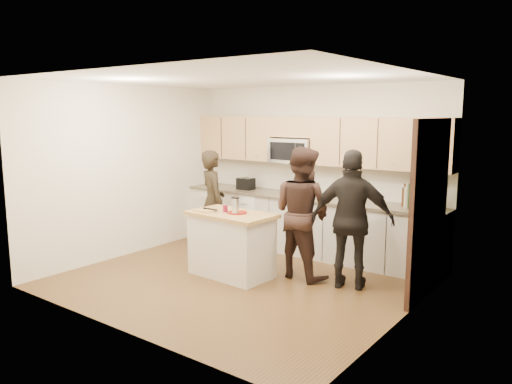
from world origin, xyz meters
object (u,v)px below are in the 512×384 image
Objects in this scene: toaster at (246,184)px; woman_left at (213,201)px; woman_center at (302,213)px; island at (232,244)px; woman_right at (352,220)px.

toaster is 0.17× the size of woman_left.
woman_left is at bearing -93.72° from toaster.
island is at bearing 42.35° from woman_center.
woman_right reaches higher than toaster.
toaster is at bearing -22.34° from woman_center.
toaster is at bearing 124.65° from island.
woman_left is 0.92× the size of woman_center.
toaster is 0.16× the size of woman_center.
toaster is 0.84m from woman_left.
woman_center is at bearing -17.99° from woman_right.
toaster is (-0.98, 1.58, 0.59)m from island.
woman_right is (0.76, 0.00, -0.00)m from woman_center.
woman_left is 2.60m from woman_right.
woman_center is (0.80, 0.55, 0.45)m from island.
toaster is 2.74m from woman_right.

